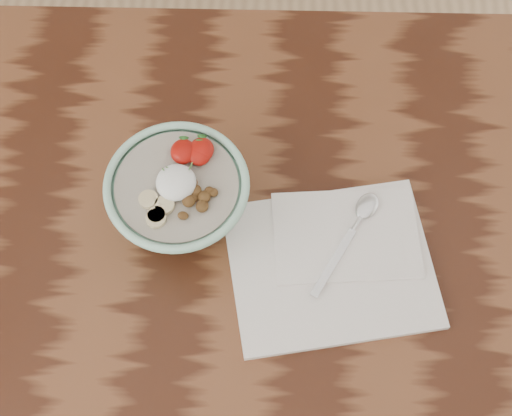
{
  "coord_description": "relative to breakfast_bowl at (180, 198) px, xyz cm",
  "views": [
    {
      "loc": [
        -7.33,
        -37.84,
        171.49
      ],
      "look_at": [
        -8.18,
        1.82,
        86.72
      ],
      "focal_mm": 50.0,
      "sensor_mm": 36.0,
      "label": 1
    }
  ],
  "objects": [
    {
      "name": "table",
      "position": [
        18.96,
        -5.52,
        -16.05
      ],
      "size": [
        160.0,
        90.0,
        75.0
      ],
      "color": "#38190E",
      "rests_on": "ground"
    },
    {
      "name": "spoon",
      "position": [
        25.66,
        -0.8,
        -4.59
      ],
      "size": [
        11.02,
        16.98,
        0.96
      ],
      "rotation": [
        0.0,
        0.0,
        -0.52
      ],
      "color": "silver",
      "rests_on": "napkin"
    },
    {
      "name": "napkin",
      "position": [
        22.09,
        -6.41,
        -6.02
      ],
      "size": [
        32.2,
        27.74,
        1.76
      ],
      "rotation": [
        0.0,
        0.0,
        0.18
      ],
      "color": "white",
      "rests_on": "table"
    },
    {
      "name": "breakfast_bowl",
      "position": [
        0.0,
        0.0,
        0.0
      ],
      "size": [
        19.89,
        19.89,
        13.28
      ],
      "rotation": [
        0.0,
        0.0,
        -0.28
      ],
      "color": "#A0D7BB",
      "rests_on": "table"
    }
  ]
}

